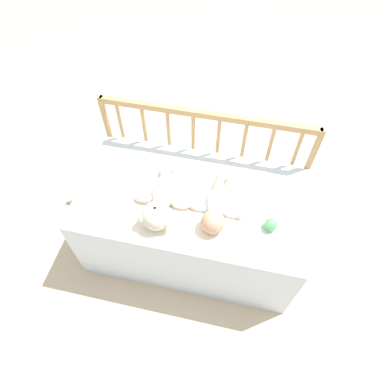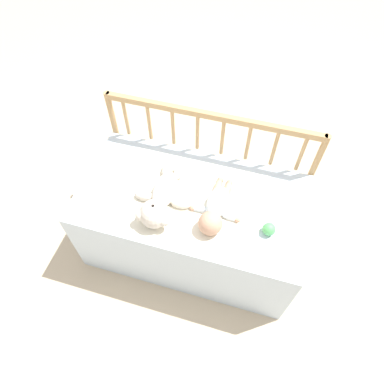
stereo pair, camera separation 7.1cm
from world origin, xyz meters
name	(u,v)px [view 2 (the right image)]	position (x,y,z in m)	size (l,w,h in m)	color
ground_plane	(192,243)	(0.00, 0.00, 0.00)	(12.00, 12.00, 0.00)	#C6B293
crib_mattress	(192,223)	(0.00, 0.00, 0.28)	(1.28, 0.69, 0.55)	silver
crib_rail	(209,144)	(0.00, 0.37, 0.61)	(1.28, 0.04, 0.85)	tan
blanket	(187,200)	(-0.02, -0.02, 0.56)	(0.83, 0.57, 0.01)	silver
teddy_bear	(161,200)	(-0.15, -0.10, 0.61)	(0.32, 0.48, 0.16)	silver
baby	(215,209)	(0.15, -0.07, 0.60)	(0.29, 0.40, 0.13)	white
toy_ball	(269,229)	(0.44, -0.10, 0.59)	(0.07, 0.07, 0.07)	#59BF66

